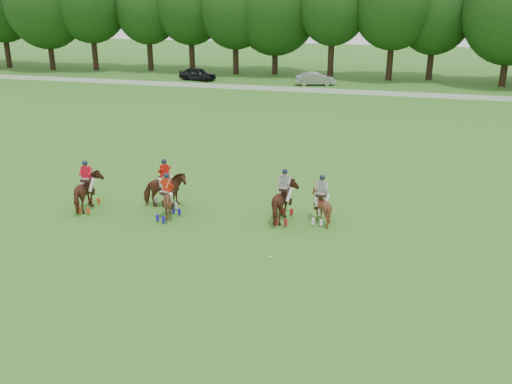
% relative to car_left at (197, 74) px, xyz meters
% --- Properties ---
extents(ground, '(180.00, 180.00, 0.00)m').
position_rel_car_left_xyz_m(ground, '(14.39, -42.50, -0.73)').
color(ground, '#2A611B').
rests_on(ground, ground).
extents(tree_line, '(117.98, 14.32, 14.75)m').
position_rel_car_left_xyz_m(tree_line, '(14.65, 5.55, 7.50)').
color(tree_line, black).
rests_on(tree_line, ground).
extents(boundary_rail, '(120.00, 0.10, 0.44)m').
position_rel_car_left_xyz_m(boundary_rail, '(14.39, -4.50, -0.51)').
color(boundary_rail, white).
rests_on(boundary_rail, ground).
extents(car_left, '(4.55, 2.59, 1.46)m').
position_rel_car_left_xyz_m(car_left, '(0.00, 0.00, 0.00)').
color(car_left, black).
rests_on(car_left, ground).
extents(car_mid, '(4.42, 2.59, 1.38)m').
position_rel_car_left_xyz_m(car_mid, '(13.49, 0.00, -0.04)').
color(car_mid, '#96969B').
rests_on(car_mid, ground).
extents(polo_red_a, '(1.33, 2.19, 2.44)m').
position_rel_car_left_xyz_m(polo_red_a, '(8.86, -38.97, 0.17)').
color(polo_red_a, '#4D2214').
rests_on(polo_red_a, ground).
extents(polo_red_b, '(2.22, 2.25, 2.42)m').
position_rel_car_left_xyz_m(polo_red_b, '(12.28, -37.72, 0.15)').
color(polo_red_b, '#4D2214').
rests_on(polo_red_b, ground).
extents(polo_red_c, '(1.57, 1.66, 2.75)m').
position_rel_car_left_xyz_m(polo_red_c, '(13.00, -39.12, 0.06)').
color(polo_red_c, '#4D2214').
rests_on(polo_red_c, ground).
extents(polo_stripe_a, '(1.32, 2.13, 2.48)m').
position_rel_car_left_xyz_m(polo_stripe_a, '(18.17, -37.98, 0.19)').
color(polo_stripe_a, '#4D2214').
rests_on(polo_stripe_a, ground).
extents(polo_stripe_b, '(1.40, 1.53, 2.25)m').
position_rel_car_left_xyz_m(polo_stripe_b, '(19.80, -37.69, 0.07)').
color(polo_stripe_b, '#4D2214').
rests_on(polo_stripe_b, ground).
extents(polo_ball, '(0.09, 0.09, 0.09)m').
position_rel_car_left_xyz_m(polo_ball, '(18.45, -41.79, -0.68)').
color(polo_ball, white).
rests_on(polo_ball, ground).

